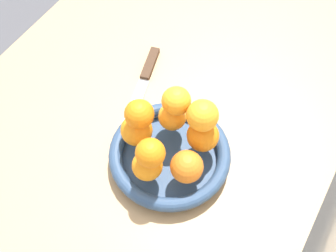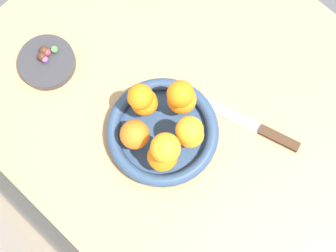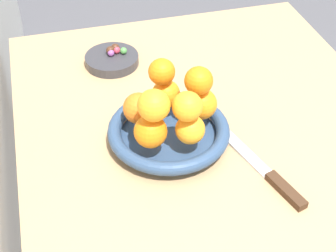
{
  "view_description": "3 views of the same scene",
  "coord_description": "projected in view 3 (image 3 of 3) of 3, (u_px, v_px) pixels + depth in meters",
  "views": [
    {
      "loc": [
        0.41,
        0.28,
        1.47
      ],
      "look_at": [
        0.06,
        0.08,
        0.83
      ],
      "focal_mm": 45.0,
      "sensor_mm": 36.0,
      "label": 1
    },
    {
      "loc": [
        -0.12,
        0.28,
        1.79
      ],
      "look_at": [
        0.06,
        0.09,
        0.85
      ],
      "focal_mm": 55.0,
      "sensor_mm": 36.0,
      "label": 2
    },
    {
      "loc": [
        -0.64,
        0.28,
        1.41
      ],
      "look_at": [
        0.04,
        0.1,
        0.81
      ],
      "focal_mm": 55.0,
      "sensor_mm": 36.0,
      "label": 3
    }
  ],
  "objects": [
    {
      "name": "dining_table",
      "position": [
        224.0,
        191.0,
        1.01
      ],
      "size": [
        1.1,
        0.76,
        0.74
      ],
      "color": "tan",
      "rests_on": "ground_plane"
    },
    {
      "name": "fruit_bowl",
      "position": [
        169.0,
        132.0,
        0.98
      ],
      "size": [
        0.23,
        0.23,
        0.04
      ],
      "color": "navy",
      "rests_on": "dining_table"
    },
    {
      "name": "candy_dish",
      "position": [
        112.0,
        60.0,
        1.19
      ],
      "size": [
        0.12,
        0.12,
        0.02
      ],
      "primitive_type": "cylinder",
      "color": "#333338",
      "rests_on": "dining_table"
    },
    {
      "name": "orange_0",
      "position": [
        166.0,
        94.0,
        1.0
      ],
      "size": [
        0.06,
        0.06,
        0.06
      ],
      "primitive_type": "sphere",
      "color": "orange",
      "rests_on": "fruit_bowl"
    },
    {
      "name": "orange_1",
      "position": [
        139.0,
        108.0,
        0.96
      ],
      "size": [
        0.06,
        0.06,
        0.06
      ],
      "primitive_type": "sphere",
      "color": "orange",
      "rests_on": "fruit_bowl"
    },
    {
      "name": "orange_2",
      "position": [
        151.0,
        131.0,
        0.91
      ],
      "size": [
        0.06,
        0.06,
        0.06
      ],
      "primitive_type": "sphere",
      "color": "orange",
      "rests_on": "fruit_bowl"
    },
    {
      "name": "orange_3",
      "position": [
        190.0,
        129.0,
        0.92
      ],
      "size": [
        0.05,
        0.05,
        0.05
      ],
      "primitive_type": "sphere",
      "color": "orange",
      "rests_on": "fruit_bowl"
    },
    {
      "name": "orange_4",
      "position": [
        201.0,
        104.0,
        0.97
      ],
      "size": [
        0.06,
        0.06,
        0.06
      ],
      "primitive_type": "sphere",
      "color": "orange",
      "rests_on": "fruit_bowl"
    },
    {
      "name": "orange_5",
      "position": [
        199.0,
        81.0,
        0.93
      ],
      "size": [
        0.05,
        0.05,
        0.05
      ],
      "primitive_type": "sphere",
      "color": "orange",
      "rests_on": "orange_4"
    },
    {
      "name": "orange_6",
      "position": [
        154.0,
        105.0,
        0.87
      ],
      "size": [
        0.06,
        0.06,
        0.06
      ],
      "primitive_type": "sphere",
      "color": "orange",
      "rests_on": "orange_2"
    },
    {
      "name": "orange_7",
      "position": [
        162.0,
        72.0,
        0.96
      ],
      "size": [
        0.05,
        0.05,
        0.05
      ],
      "primitive_type": "sphere",
      "color": "orange",
      "rests_on": "orange_0"
    },
    {
      "name": "orange_8",
      "position": [
        187.0,
        106.0,
        0.88
      ],
      "size": [
        0.05,
        0.05,
        0.05
      ],
      "primitive_type": "sphere",
      "color": "orange",
      "rests_on": "orange_3"
    },
    {
      "name": "candy_ball_0",
      "position": [
        111.0,
        53.0,
        1.18
      ],
      "size": [
        0.02,
        0.02,
        0.02
      ],
      "primitive_type": "sphere",
      "color": "#8C4C99",
      "rests_on": "candy_dish"
    },
    {
      "name": "candy_ball_1",
      "position": [
        116.0,
        50.0,
        1.19
      ],
      "size": [
        0.02,
        0.02,
        0.02
      ],
      "primitive_type": "sphere",
      "color": "#C6384C",
      "rests_on": "candy_dish"
    },
    {
      "name": "candy_ball_2",
      "position": [
        124.0,
        51.0,
        1.19
      ],
      "size": [
        0.02,
        0.02,
        0.02
      ],
      "primitive_type": "sphere",
      "color": "#4C9947",
      "rests_on": "candy_dish"
    },
    {
      "name": "candy_ball_3",
      "position": [
        115.0,
        48.0,
        1.19
      ],
      "size": [
        0.02,
        0.02,
        0.02
      ],
      "primitive_type": "sphere",
      "color": "#472819",
      "rests_on": "candy_dish"
    },
    {
      "name": "candy_ball_4",
      "position": [
        110.0,
        50.0,
        1.18
      ],
      "size": [
        0.02,
        0.02,
        0.02
      ],
      "primitive_type": "sphere",
      "color": "#472819",
      "rests_on": "candy_dish"
    },
    {
      "name": "knife",
      "position": [
        263.0,
        169.0,
        0.93
      ],
      "size": [
        0.26,
        0.09,
        0.01
      ],
      "color": "#3F2819",
      "rests_on": "dining_table"
    }
  ]
}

